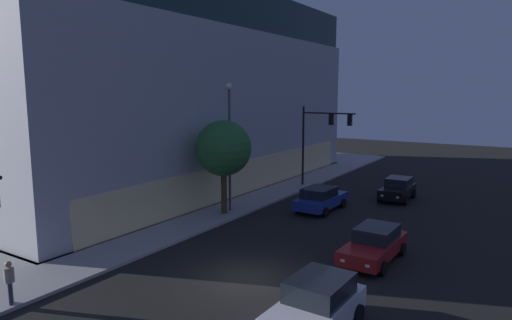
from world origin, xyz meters
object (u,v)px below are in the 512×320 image
(pedestrian_waiting, at_px, (9,279))
(car_white, at_px, (317,305))
(sidewalk_tree, at_px, (223,149))
(car_black, at_px, (398,189))
(traffic_light_far_corner, at_px, (321,131))
(car_red, at_px, (374,244))
(car_blue, at_px, (321,198))
(modern_building, at_px, (147,93))
(street_lamp_sidewalk, at_px, (229,132))

(pedestrian_waiting, relative_size, car_white, 0.39)
(sidewalk_tree, height_order, car_black, sidewalk_tree)
(pedestrian_waiting, height_order, car_white, car_white)
(traffic_light_far_corner, distance_m, car_red, 16.94)
(car_blue, bearing_deg, pedestrian_waiting, 168.23)
(traffic_light_far_corner, bearing_deg, modern_building, 107.80)
(car_red, height_order, car_blue, car_blue)
(modern_building, distance_m, sidewalk_tree, 15.12)
(street_lamp_sidewalk, distance_m, car_red, 12.35)
(street_lamp_sidewalk, height_order, sidewalk_tree, street_lamp_sidewalk)
(modern_building, xyz_separation_m, car_black, (4.18, -21.73, -7.13))
(pedestrian_waiting, bearing_deg, street_lamp_sidewalk, 3.48)
(modern_building, height_order, pedestrian_waiting, modern_building)
(street_lamp_sidewalk, height_order, car_black, street_lamp_sidewalk)
(pedestrian_waiting, distance_m, car_red, 15.64)
(modern_building, xyz_separation_m, car_red, (-8.92, -24.11, -7.16))
(car_white, xyz_separation_m, car_black, (20.54, 2.76, -0.09))
(car_white, bearing_deg, car_blue, 23.68)
(pedestrian_waiting, xyz_separation_m, car_black, (25.12, -7.62, -0.30))
(modern_building, distance_m, car_blue, 19.54)
(car_blue, bearing_deg, street_lamp_sidewalk, 127.20)
(traffic_light_far_corner, distance_m, car_white, 23.52)
(sidewalk_tree, xyz_separation_m, pedestrian_waiting, (-14.61, -0.84, -3.29))
(modern_building, height_order, car_red, modern_building)
(car_white, bearing_deg, car_black, 7.66)
(traffic_light_far_corner, relative_size, car_blue, 1.42)
(sidewalk_tree, height_order, car_white, sidewalk_tree)
(car_red, xyz_separation_m, car_black, (13.10, 2.38, 0.02))
(car_blue, bearing_deg, sidewalk_tree, 133.23)
(street_lamp_sidewalk, relative_size, car_white, 1.97)
(sidewalk_tree, relative_size, pedestrian_waiting, 3.66)
(modern_building, bearing_deg, street_lamp_sidewalk, -112.76)
(car_blue, height_order, car_black, car_black)
(street_lamp_sidewalk, height_order, car_red, street_lamp_sidewalk)
(car_red, bearing_deg, street_lamp_sidewalk, 72.74)
(sidewalk_tree, xyz_separation_m, car_black, (10.51, -8.46, -3.59))
(street_lamp_sidewalk, bearing_deg, car_blue, -52.80)
(street_lamp_sidewalk, relative_size, sidewalk_tree, 1.38)
(traffic_light_far_corner, height_order, sidewalk_tree, traffic_light_far_corner)
(modern_building, height_order, street_lamp_sidewalk, modern_building)
(pedestrian_waiting, bearing_deg, modern_building, 33.97)
(traffic_light_far_corner, bearing_deg, car_red, -146.83)
(street_lamp_sidewalk, distance_m, sidewalk_tree, 1.28)
(sidewalk_tree, distance_m, pedestrian_waiting, 15.00)
(street_lamp_sidewalk, distance_m, car_black, 13.73)
(traffic_light_far_corner, distance_m, pedestrian_waiting, 26.07)
(sidewalk_tree, xyz_separation_m, car_red, (-2.60, -10.84, -3.62))
(traffic_light_far_corner, distance_m, street_lamp_sidewalk, 10.57)
(modern_building, relative_size, car_red, 7.51)
(street_lamp_sidewalk, xyz_separation_m, car_white, (-10.83, -11.32, -4.49))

